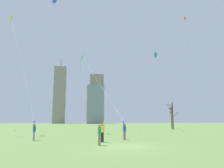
% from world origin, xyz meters
% --- Properties ---
extents(ground_plane, '(400.00, 400.00, 0.00)m').
position_xyz_m(ground_plane, '(0.00, 0.00, 0.00)').
color(ground_plane, '#5B7A3D').
extents(kite_flyer_foreground_left_green, '(4.36, 12.92, 12.42)m').
position_xyz_m(kite_flyer_foreground_left_green, '(0.15, 8.24, 3.56)').
color(kite_flyer_foreground_left_green, '#726656').
rests_on(kite_flyer_foreground_left_green, ground).
extents(kite_flyer_far_back_yellow, '(6.11, 10.61, 17.30)m').
position_xyz_m(kite_flyer_far_back_yellow, '(-8.54, 7.81, 3.81)').
color(kite_flyer_far_back_yellow, gray).
rests_on(kite_flyer_far_back_yellow, ground).
extents(kite_flyer_midfield_center_red, '(6.68, 8.49, 19.11)m').
position_xyz_m(kite_flyer_midfield_center_red, '(0.21, 1.53, 5.17)').
color(kite_flyer_midfield_center_red, black).
rests_on(kite_flyer_midfield_center_red, ground).
extents(bystander_far_off_by_trees, '(0.25, 0.51, 1.62)m').
position_xyz_m(bystander_far_off_by_trees, '(-1.85, 0.72, 0.90)').
color(bystander_far_off_by_trees, '#726656').
rests_on(bystander_far_off_by_trees, ground).
extents(distant_kite_high_overhead_teal, '(2.53, 4.62, 15.08)m').
position_xyz_m(distant_kite_high_overhead_teal, '(11.26, 23.10, 13.56)').
color(distant_kite_high_overhead_teal, teal).
rests_on(distant_kite_high_overhead_teal, ground).
extents(distant_kite_drifting_left_blue, '(6.47, 1.09, 27.91)m').
position_xyz_m(distant_kite_drifting_left_blue, '(-9.28, 28.93, 24.81)').
color(distant_kite_drifting_left_blue, blue).
rests_on(distant_kite_drifting_left_blue, ground).
extents(distant_kite_drifting_right_orange, '(3.34, 2.36, 23.76)m').
position_xyz_m(distant_kite_drifting_right_orange, '(18.37, 23.90, 20.38)').
color(distant_kite_drifting_right_orange, orange).
rests_on(distant_kite_drifting_right_orange, ground).
extents(bare_tree_left_of_center, '(1.75, 2.86, 6.12)m').
position_xyz_m(bare_tree_left_of_center, '(17.41, 29.41, 3.15)').
color(bare_tree_left_of_center, brown).
rests_on(bare_tree_left_of_center, ground).
extents(bare_tree_far_right_edge, '(1.44, 2.85, 5.55)m').
position_xyz_m(bare_tree_far_right_edge, '(19.68, 35.13, 2.96)').
color(bare_tree_far_right_edge, brown).
rests_on(bare_tree_far_right_edge, ground).
extents(skyline_wide_slab, '(11.65, 5.80, 26.38)m').
position_xyz_m(skyline_wide_slab, '(9.86, 134.62, 13.19)').
color(skyline_wide_slab, gray).
rests_on(skyline_wide_slab, ground).
extents(skyline_slender_spire, '(10.83, 5.02, 38.65)m').
position_xyz_m(skyline_slender_spire, '(12.67, 156.06, 19.33)').
color(skyline_slender_spire, gray).
rests_on(skyline_slender_spire, ground).
extents(skyline_tall_tower, '(8.90, 9.37, 49.25)m').
position_xyz_m(skyline_tall_tower, '(-15.49, 153.64, 21.39)').
color(skyline_tall_tower, gray).
rests_on(skyline_tall_tower, ground).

